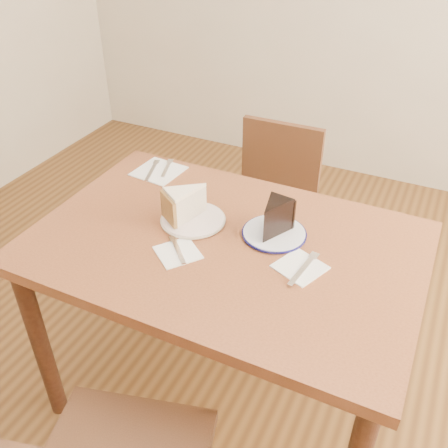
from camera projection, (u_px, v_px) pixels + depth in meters
ground at (225, 391)px, 1.98m from camera, size 4.00×4.00×0.00m
table at (225, 266)px, 1.61m from camera, size 1.20×0.80×0.75m
chair_far at (268, 214)px, 2.18m from camera, size 0.42×0.42×0.84m
plate_cream at (193, 220)px, 1.63m from camera, size 0.20×0.20×0.01m
plate_navy at (274, 233)px, 1.57m from camera, size 0.20×0.20×0.01m
carrot_cake at (188, 204)px, 1.62m from camera, size 0.15×0.16×0.09m
chocolate_cake at (273, 221)px, 1.53m from camera, size 0.10×0.13×0.10m
napkin_cream at (178, 253)px, 1.50m from camera, size 0.17×0.17×0.00m
napkin_navy at (300, 267)px, 1.45m from camera, size 0.16×0.16×0.00m
napkin_spare at (159, 171)px, 1.91m from camera, size 0.18×0.18×0.00m
fork_cream at (178, 250)px, 1.50m from camera, size 0.11×0.11×0.00m
knife_navy at (303, 269)px, 1.43m from camera, size 0.04×0.17×0.00m
fork_spare at (167, 168)px, 1.92m from camera, size 0.06×0.14×0.00m
knife_spare at (152, 170)px, 1.91m from camera, size 0.06×0.16×0.00m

